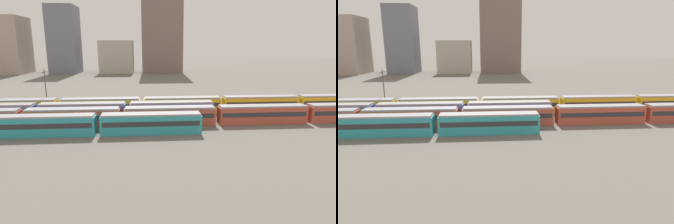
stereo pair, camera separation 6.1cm
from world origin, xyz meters
TOP-DOWN VIEW (x-y plane):
  - train_track_0 at (12.18, 0.00)m, footprint 55.80×3.06m
  - train_track_1 at (34.90, 5.20)m, footprint 93.60×3.06m
  - train_track_2 at (16.79, 10.40)m, footprint 55.80×3.06m
  - train_track_3 at (38.67, 15.60)m, footprint 93.60×3.06m
  - catenary_pole_1 at (6.69, 18.52)m, footprint 0.24×3.20m
  - distant_building_0 at (-48.20, 117.42)m, footprint 23.60×21.38m
  - distant_building_1 at (-15.08, 117.42)m, footprint 14.81×18.15m
  - distant_building_2 at (13.65, 117.42)m, footprint 18.71×16.75m
  - distant_building_3 at (39.69, 117.42)m, footprint 23.00×12.70m

SIDE VIEW (x-z plane):
  - train_track_0 at x=12.18m, z-range 0.03..3.78m
  - train_track_2 at x=16.79m, z-range 0.03..3.78m
  - train_track_1 at x=34.90m, z-range 0.03..3.78m
  - train_track_3 at x=38.67m, z-range 0.03..3.78m
  - catenary_pole_1 at x=6.69m, z-range 0.55..10.65m
  - distant_building_2 at x=13.65m, z-range 0.00..18.13m
  - distant_building_0 at x=-48.20m, z-range 0.00..30.86m
  - distant_building_1 at x=-15.08m, z-range 0.00..36.67m
  - distant_building_3 at x=39.69m, z-range 0.00..49.75m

